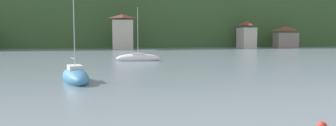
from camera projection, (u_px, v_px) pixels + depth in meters
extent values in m
cube|color=#38562D|center=(119.00, 23.00, 123.57)|extent=(352.00, 55.45, 16.33)
ellipsoid|color=#2D4C28|center=(131.00, 30.00, 138.33)|extent=(246.40, 38.81, 40.45)
cube|color=beige|center=(123.00, 35.00, 90.53)|extent=(5.55, 3.25, 7.96)
pyramid|color=brown|center=(122.00, 16.00, 90.08)|extent=(5.83, 3.41, 1.14)
cube|color=beige|center=(246.00, 38.00, 98.43)|extent=(4.11, 5.80, 6.00)
pyramid|color=brown|center=(247.00, 23.00, 98.04)|extent=(4.32, 6.09, 1.44)
cube|color=gray|center=(286.00, 40.00, 99.83)|extent=(6.53, 4.06, 4.47)
pyramid|color=brown|center=(286.00, 28.00, 99.51)|extent=(6.85, 4.26, 1.42)
ellipsoid|color=white|center=(138.00, 59.00, 52.18)|extent=(7.16, 2.95, 1.58)
cylinder|color=#B7B7BC|center=(138.00, 32.00, 51.80)|extent=(0.08, 0.08, 7.60)
cylinder|color=#ADADB2|center=(148.00, 50.00, 52.14)|extent=(3.01, 0.46, 0.08)
cube|color=silver|center=(138.00, 54.00, 52.12)|extent=(1.94, 1.38, 0.44)
ellipsoid|color=teal|center=(75.00, 77.00, 29.86)|extent=(3.76, 7.40, 1.68)
cylinder|color=#B7B7BC|center=(74.00, 18.00, 29.38)|extent=(0.09, 0.09, 9.69)
cylinder|color=#ADADB2|center=(73.00, 58.00, 30.73)|extent=(0.62, 2.19, 0.08)
cube|color=silver|center=(75.00, 69.00, 29.79)|extent=(1.62, 2.20, 0.63)
sphere|color=red|center=(322.00, 126.00, 15.46)|extent=(0.45, 0.45, 0.45)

